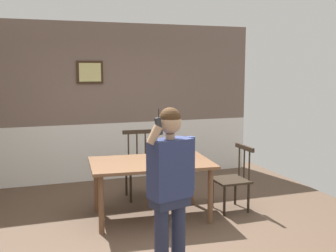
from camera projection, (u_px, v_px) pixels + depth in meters
ground_plane at (158, 236)px, 5.01m from camera, size 6.20×6.20×0.00m
room_back_partition at (110, 105)px, 7.46m from camera, size 5.42×0.17×2.83m
dining_table at (151, 168)px, 5.56m from camera, size 1.70×1.16×0.78m
chair_near_window at (233, 178)px, 5.88m from camera, size 0.48×0.48×0.93m
chair_by_doorway at (139, 167)px, 6.45m from camera, size 0.48×0.48×1.05m
person_figure at (171, 182)px, 3.92m from camera, size 0.53×0.32×1.66m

